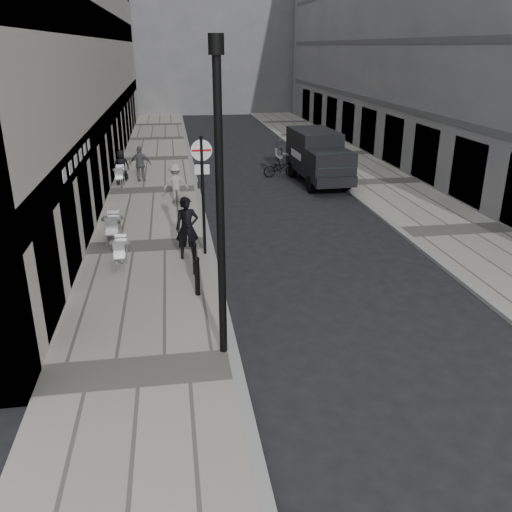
{
  "coord_description": "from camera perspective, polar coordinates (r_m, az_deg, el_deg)",
  "views": [
    {
      "loc": [
        -1.09,
        -7.08,
        6.36
      ],
      "look_at": [
        0.88,
        5.55,
        1.4
      ],
      "focal_mm": 38.0,
      "sensor_mm": 36.0,
      "label": 1
    }
  ],
  "objects": [
    {
      "name": "sign_post",
      "position": [
        16.84,
        -5.65,
        7.93
      ],
      "size": [
        0.64,
        0.1,
        3.75
      ],
      "rotation": [
        0.0,
        0.0,
        0.02
      ],
      "color": "black",
      "rests_on": "sidewalk"
    },
    {
      "name": "far_sidewalk",
      "position": [
        27.75,
        12.82,
        7.57
      ],
      "size": [
        4.0,
        60.0,
        0.12
      ],
      "primitive_type": "cube",
      "color": "#9F9C90",
      "rests_on": "ground"
    },
    {
      "name": "bollard_far",
      "position": [
        15.81,
        -6.47,
        -0.36
      ],
      "size": [
        0.12,
        0.12,
        0.92
      ],
      "primitive_type": "cylinder",
      "color": "black",
      "rests_on": "sidewalk"
    },
    {
      "name": "cafe_table_far",
      "position": [
        26.98,
        -14.14,
        8.2
      ],
      "size": [
        0.7,
        1.58,
        0.9
      ],
      "color": "silver",
      "rests_on": "sidewalk"
    },
    {
      "name": "lamppost",
      "position": [
        10.7,
        -3.84,
        6.84
      ],
      "size": [
        0.29,
        0.29,
        6.46
      ],
      "color": "black",
      "rests_on": "sidewalk"
    },
    {
      "name": "walking_man",
      "position": [
        16.91,
        -7.26,
        2.93
      ],
      "size": [
        0.74,
        0.5,
        1.97
      ],
      "primitive_type": "imported",
      "rotation": [
        0.0,
        0.0,
        0.04
      ],
      "color": "black",
      "rests_on": "sidewalk"
    },
    {
      "name": "pedestrian_b",
      "position": [
        23.4,
        -8.44,
        7.6
      ],
      "size": [
        1.08,
        0.65,
        1.64
      ],
      "primitive_type": "imported",
      "rotation": [
        0.0,
        0.0,
        3.19
      ],
      "color": "#A7A09A",
      "rests_on": "sidewalk"
    },
    {
      "name": "panel_van",
      "position": [
        27.16,
        6.52,
        10.56
      ],
      "size": [
        2.18,
        5.37,
        2.49
      ],
      "rotation": [
        0.0,
        0.0,
        0.04
      ],
      "color": "black",
      "rests_on": "ground"
    },
    {
      "name": "pedestrian_a",
      "position": [
        27.35,
        -12.06,
        9.44
      ],
      "size": [
        1.07,
        0.56,
        1.74
      ],
      "primitive_type": "imported",
      "rotation": [
        0.0,
        0.0,
        3.0
      ],
      "color": "#5E5E63",
      "rests_on": "sidewalk"
    },
    {
      "name": "bollard_near",
      "position": [
        14.47,
        -6.2,
        -2.24
      ],
      "size": [
        0.14,
        0.14,
        1.02
      ],
      "primitive_type": "cylinder",
      "color": "black",
      "rests_on": "sidewalk"
    },
    {
      "name": "cafe_table_near",
      "position": [
        19.1,
        -14.8,
        2.96
      ],
      "size": [
        0.74,
        1.68,
        0.96
      ],
      "color": "#A4A4A6",
      "rests_on": "sidewalk"
    },
    {
      "name": "cyclist",
      "position": [
        28.42,
        2.6,
        9.85
      ],
      "size": [
        1.9,
        0.87,
        1.97
      ],
      "rotation": [
        0.0,
        0.0,
        0.13
      ],
      "color": "black",
      "rests_on": "ground"
    },
    {
      "name": "pedestrian_c",
      "position": [
        27.79,
        -13.98,
        9.23
      ],
      "size": [
        0.79,
        0.56,
        1.53
      ],
      "primitive_type": "imported",
      "rotation": [
        0.0,
        0.0,
        3.24
      ],
      "color": "black",
      "rests_on": "sidewalk"
    },
    {
      "name": "sidewalk",
      "position": [
        25.87,
        -10.69,
        6.75
      ],
      "size": [
        4.0,
        60.0,
        0.12
      ],
      "primitive_type": "cube",
      "color": "#9F9C90",
      "rests_on": "ground"
    },
    {
      "name": "ground",
      "position": [
        9.57,
        -0.08,
        -20.4
      ],
      "size": [
        120.0,
        120.0,
        0.0
      ],
      "primitive_type": "plane",
      "color": "black",
      "rests_on": "ground"
    },
    {
      "name": "cafe_table_mid",
      "position": [
        17.04,
        -14.07,
        0.56
      ],
      "size": [
        0.64,
        1.44,
        0.82
      ],
      "color": "silver",
      "rests_on": "sidewalk"
    }
  ]
}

